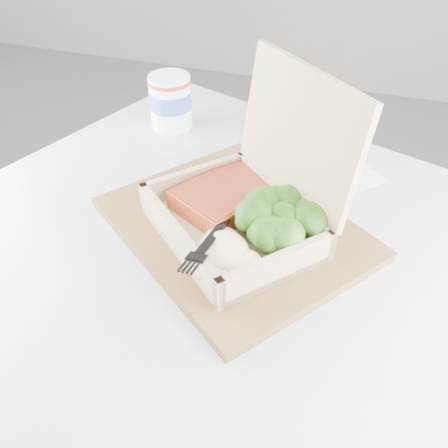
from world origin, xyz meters
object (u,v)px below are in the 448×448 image
(takeout_container, at_px, (254,196))
(paper_cup, at_px, (170,100))
(serving_tray, at_px, (234,228))
(cafe_table, at_px, (211,343))

(takeout_container, bearing_deg, paper_cup, 173.17)
(serving_tray, distance_m, takeout_container, 0.06)
(cafe_table, relative_size, takeout_container, 3.44)
(serving_tray, relative_size, paper_cup, 3.52)
(cafe_table, xyz_separation_m, serving_tray, (0.02, 0.05, 0.19))
(cafe_table, relative_size, paper_cup, 10.53)
(serving_tray, bearing_deg, paper_cup, 128.23)
(takeout_container, distance_m, paper_cup, 0.33)
(takeout_container, relative_size, paper_cup, 3.06)
(paper_cup, bearing_deg, cafe_table, -59.54)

